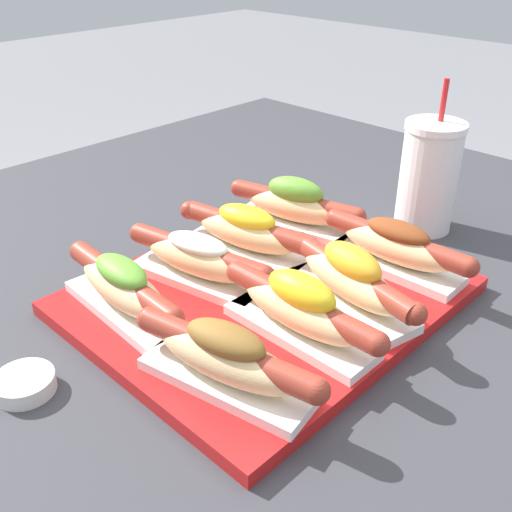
# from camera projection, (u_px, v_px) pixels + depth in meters

# --- Properties ---
(patio_table) EXTENTS (1.36, 1.13, 0.72)m
(patio_table) POSITION_uv_depth(u_px,v_px,m) (230.00, 448.00, 1.01)
(patio_table) COLOR #333338
(patio_table) RESTS_ON ground_plane
(serving_tray) EXTENTS (0.44, 0.37, 0.02)m
(serving_tray) POSITION_uv_depth(u_px,v_px,m) (267.00, 296.00, 0.75)
(serving_tray) COLOR red
(serving_tray) RESTS_ON patio_table
(hot_dog_0) EXTENTS (0.09, 0.22, 0.07)m
(hot_dog_0) POSITION_uv_depth(u_px,v_px,m) (226.00, 358.00, 0.57)
(hot_dog_0) COLOR white
(hot_dog_0) RESTS_ON serving_tray
(hot_dog_1) EXTENTS (0.06, 0.22, 0.08)m
(hot_dog_1) POSITION_uv_depth(u_px,v_px,m) (301.00, 309.00, 0.64)
(hot_dog_1) COLOR white
(hot_dog_1) RESTS_ON serving_tray
(hot_dog_2) EXTENTS (0.10, 0.22, 0.08)m
(hot_dog_2) POSITION_uv_depth(u_px,v_px,m) (351.00, 279.00, 0.70)
(hot_dog_2) COLOR white
(hot_dog_2) RESTS_ON serving_tray
(hot_dog_3) EXTENTS (0.06, 0.22, 0.07)m
(hot_dog_3) POSITION_uv_depth(u_px,v_px,m) (396.00, 246.00, 0.77)
(hot_dog_3) COLOR white
(hot_dog_3) RESTS_ON serving_tray
(hot_dog_4) EXTENTS (0.07, 0.22, 0.07)m
(hot_dog_4) POSITION_uv_depth(u_px,v_px,m) (123.00, 288.00, 0.68)
(hot_dog_4) COLOR white
(hot_dog_4) RESTS_ON serving_tray
(hot_dog_5) EXTENTS (0.09, 0.22, 0.06)m
(hot_dog_5) POSITION_uv_depth(u_px,v_px,m) (198.00, 259.00, 0.74)
(hot_dog_5) COLOR white
(hot_dog_5) RESTS_ON serving_tray
(hot_dog_6) EXTENTS (0.09, 0.22, 0.07)m
(hot_dog_6) POSITION_uv_depth(u_px,v_px,m) (247.00, 232.00, 0.80)
(hot_dog_6) COLOR white
(hot_dog_6) RESTS_ON serving_tray
(hot_dog_7) EXTENTS (0.10, 0.22, 0.08)m
(hot_dog_7) POSITION_uv_depth(u_px,v_px,m) (295.00, 205.00, 0.87)
(hot_dog_7) COLOR white
(hot_dog_7) RESTS_ON serving_tray
(sauce_bowl) EXTENTS (0.06, 0.06, 0.02)m
(sauce_bowl) POSITION_uv_depth(u_px,v_px,m) (24.00, 383.00, 0.60)
(sauce_bowl) COLOR silver
(sauce_bowl) RESTS_ON patio_table
(drink_cup) EXTENTS (0.09, 0.09, 0.23)m
(drink_cup) POSITION_uv_depth(u_px,v_px,m) (429.00, 177.00, 0.89)
(drink_cup) COLOR white
(drink_cup) RESTS_ON patio_table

